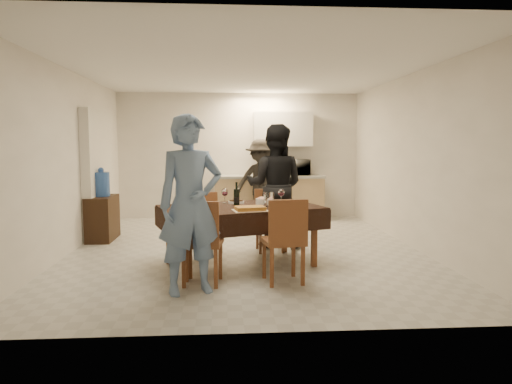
# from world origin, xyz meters

# --- Properties ---
(floor) EXTENTS (5.00, 6.00, 0.02)m
(floor) POSITION_xyz_m (0.00, 0.00, 0.00)
(floor) COLOR beige
(floor) RESTS_ON ground
(ceiling) EXTENTS (5.00, 6.00, 0.02)m
(ceiling) POSITION_xyz_m (0.00, 0.00, 2.60)
(ceiling) COLOR white
(ceiling) RESTS_ON wall_back
(wall_back) EXTENTS (5.00, 0.02, 2.60)m
(wall_back) POSITION_xyz_m (0.00, 3.00, 1.30)
(wall_back) COLOR silver
(wall_back) RESTS_ON floor
(wall_front) EXTENTS (5.00, 0.02, 2.60)m
(wall_front) POSITION_xyz_m (0.00, -3.00, 1.30)
(wall_front) COLOR silver
(wall_front) RESTS_ON floor
(wall_left) EXTENTS (0.02, 6.00, 2.60)m
(wall_left) POSITION_xyz_m (-2.50, 0.00, 1.30)
(wall_left) COLOR silver
(wall_left) RESTS_ON floor
(wall_right) EXTENTS (0.02, 6.00, 2.60)m
(wall_right) POSITION_xyz_m (2.50, 0.00, 1.30)
(wall_right) COLOR silver
(wall_right) RESTS_ON floor
(stub_partition) EXTENTS (0.15, 1.40, 2.10)m
(stub_partition) POSITION_xyz_m (-2.42, 1.20, 1.05)
(stub_partition) COLOR silver
(stub_partition) RESTS_ON floor
(kitchen_base_cabinet) EXTENTS (2.20, 0.60, 0.86)m
(kitchen_base_cabinet) POSITION_xyz_m (0.60, 2.68, 0.43)
(kitchen_base_cabinet) COLOR tan
(kitchen_base_cabinet) RESTS_ON floor
(kitchen_worktop) EXTENTS (2.24, 0.64, 0.05)m
(kitchen_worktop) POSITION_xyz_m (0.60, 2.68, 0.89)
(kitchen_worktop) COLOR #979894
(kitchen_worktop) RESTS_ON kitchen_base_cabinet
(upper_cabinet) EXTENTS (1.20, 0.34, 0.70)m
(upper_cabinet) POSITION_xyz_m (0.90, 2.82, 1.85)
(upper_cabinet) COLOR silver
(upper_cabinet) RESTS_ON wall_back
(dining_table) EXTENTS (2.21, 1.70, 0.76)m
(dining_table) POSITION_xyz_m (-0.10, -0.87, 0.72)
(dining_table) COLOR black
(dining_table) RESTS_ON floor
(chair_near_left) EXTENTS (0.48, 0.48, 0.51)m
(chair_near_left) POSITION_xyz_m (-0.55, -1.71, 0.58)
(chair_near_left) COLOR brown
(chair_near_left) RESTS_ON floor
(chair_near_right) EXTENTS (0.49, 0.50, 0.52)m
(chair_near_right) POSITION_xyz_m (0.35, -1.71, 0.58)
(chair_near_right) COLOR brown
(chair_near_right) RESTS_ON floor
(chair_far_left) EXTENTS (0.47, 0.48, 0.46)m
(chair_far_left) POSITION_xyz_m (-0.55, -0.20, 0.52)
(chair_far_left) COLOR brown
(chair_far_left) RESTS_ON floor
(chair_far_right) EXTENTS (0.43, 0.43, 0.48)m
(chair_far_right) POSITION_xyz_m (0.35, -0.20, 0.54)
(chair_far_right) COLOR brown
(chair_far_right) RESTS_ON floor
(console) EXTENTS (0.38, 0.77, 0.71)m
(console) POSITION_xyz_m (-2.28, 0.85, 0.35)
(console) COLOR black
(console) RESTS_ON floor
(water_jug) EXTENTS (0.26, 0.26, 0.39)m
(water_jug) POSITION_xyz_m (-2.28, 0.85, 0.91)
(water_jug) COLOR blue
(water_jug) RESTS_ON console
(wine_bottle) EXTENTS (0.08, 0.08, 0.31)m
(wine_bottle) POSITION_xyz_m (-0.15, -0.82, 0.91)
(wine_bottle) COLOR black
(wine_bottle) RESTS_ON dining_table
(water_pitcher) EXTENTS (0.12, 0.12, 0.19)m
(water_pitcher) POSITION_xyz_m (0.25, -0.92, 0.85)
(water_pitcher) COLOR white
(water_pitcher) RESTS_ON dining_table
(savoury_tart) EXTENTS (0.45, 0.37, 0.05)m
(savoury_tart) POSITION_xyz_m (0.00, -1.25, 0.78)
(savoury_tart) COLOR gold
(savoury_tart) RESTS_ON dining_table
(salad_bowl) EXTENTS (0.19, 0.19, 0.08)m
(salad_bowl) POSITION_xyz_m (0.20, -0.69, 0.80)
(salad_bowl) COLOR white
(salad_bowl) RESTS_ON dining_table
(mushroom_dish) EXTENTS (0.19, 0.19, 0.03)m
(mushroom_dish) POSITION_xyz_m (-0.15, -0.59, 0.78)
(mushroom_dish) COLOR white
(mushroom_dish) RESTS_ON dining_table
(wine_glass_a) EXTENTS (0.08, 0.08, 0.19)m
(wine_glass_a) POSITION_xyz_m (-0.65, -1.12, 0.85)
(wine_glass_a) COLOR white
(wine_glass_a) RESTS_ON dining_table
(wine_glass_b) EXTENTS (0.09, 0.09, 0.20)m
(wine_glass_b) POSITION_xyz_m (0.45, -0.62, 0.86)
(wine_glass_b) COLOR white
(wine_glass_b) RESTS_ON dining_table
(wine_glass_c) EXTENTS (0.09, 0.09, 0.20)m
(wine_glass_c) POSITION_xyz_m (-0.30, -0.57, 0.86)
(wine_glass_c) COLOR white
(wine_glass_c) RESTS_ON dining_table
(plate_near_left) EXTENTS (0.26, 0.26, 0.02)m
(plate_near_left) POSITION_xyz_m (-0.70, -1.17, 0.77)
(plate_near_left) COLOR white
(plate_near_left) RESTS_ON dining_table
(plate_near_right) EXTENTS (0.25, 0.25, 0.01)m
(plate_near_right) POSITION_xyz_m (0.50, -1.17, 0.77)
(plate_near_right) COLOR white
(plate_near_right) RESTS_ON dining_table
(plate_far_left) EXTENTS (0.27, 0.27, 0.02)m
(plate_far_left) POSITION_xyz_m (-0.70, -0.57, 0.77)
(plate_far_left) COLOR white
(plate_far_left) RESTS_ON dining_table
(plate_far_right) EXTENTS (0.24, 0.24, 0.01)m
(plate_far_right) POSITION_xyz_m (0.50, -0.57, 0.77)
(plate_far_right) COLOR white
(plate_far_right) RESTS_ON dining_table
(microwave) EXTENTS (0.58, 0.39, 0.32)m
(microwave) POSITION_xyz_m (1.14, 2.68, 1.07)
(microwave) COLOR silver
(microwave) RESTS_ON kitchen_worktop
(person_near) EXTENTS (0.79, 0.65, 1.85)m
(person_near) POSITION_xyz_m (-0.65, -1.92, 0.93)
(person_near) COLOR #6886B6
(person_near) RESTS_ON floor
(person_far) EXTENTS (1.05, 0.91, 1.84)m
(person_far) POSITION_xyz_m (0.45, 0.18, 0.92)
(person_far) COLOR black
(person_far) RESTS_ON floor
(person_kitchen) EXTENTS (1.06, 0.61, 1.64)m
(person_kitchen) POSITION_xyz_m (0.41, 2.23, 0.82)
(person_kitchen) COLOR black
(person_kitchen) RESTS_ON floor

